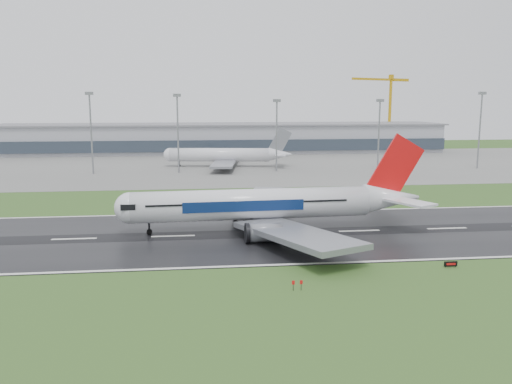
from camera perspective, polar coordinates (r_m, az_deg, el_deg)
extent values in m
plane|color=#2C4F1D|center=(112.05, 1.31, -4.56)|extent=(520.00, 520.00, 0.00)
cube|color=black|center=(112.03, 1.31, -4.53)|extent=(400.00, 45.00, 0.10)
cube|color=slate|center=(234.66, -2.83, 2.99)|extent=(400.00, 130.00, 0.08)
cube|color=gray|center=(293.62, -3.60, 5.81)|extent=(240.00, 36.00, 15.00)
cylinder|color=gray|center=(211.73, -17.44, 5.92)|extent=(0.64, 0.64, 30.23)
cylinder|color=gray|center=(208.07, -8.47, 6.10)|extent=(0.64, 0.64, 29.56)
cylinder|color=gray|center=(210.44, 2.25, 5.97)|extent=(0.64, 0.64, 27.54)
cylinder|color=gray|center=(220.77, 13.18, 5.91)|extent=(0.64, 0.64, 27.61)
cylinder|color=gray|center=(238.73, 23.10, 6.01)|extent=(0.64, 0.64, 30.58)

